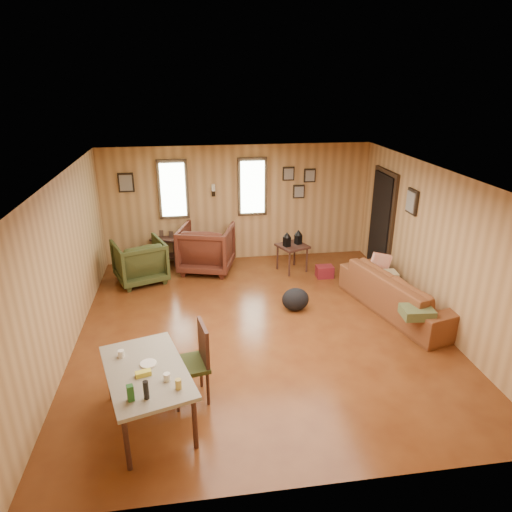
{
  "coord_description": "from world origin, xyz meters",
  "views": [
    {
      "loc": [
        -0.96,
        -6.14,
        3.66
      ],
      "look_at": [
        0.0,
        0.4,
        1.05
      ],
      "focal_mm": 32.0,
      "sensor_mm": 36.0,
      "label": 1
    }
  ],
  "objects": [
    {
      "name": "room",
      "position": [
        0.17,
        0.27,
        1.21
      ],
      "size": [
        5.54,
        6.04,
        2.44
      ],
      "color": "brown",
      "rests_on": "ground"
    },
    {
      "name": "sofa",
      "position": [
        2.41,
        0.21,
        0.46
      ],
      "size": [
        1.25,
        2.43,
        0.91
      ],
      "primitive_type": "imported",
      "rotation": [
        0.0,
        0.0,
        1.83
      ],
      "color": "brown",
      "rests_on": "ground"
    },
    {
      "name": "recliner_brown",
      "position": [
        -0.7,
        2.42,
        0.51
      ],
      "size": [
        1.22,
        1.17,
        1.03
      ],
      "primitive_type": "imported",
      "rotation": [
        0.0,
        0.0,
        2.86
      ],
      "color": "#502318",
      "rests_on": "ground"
    },
    {
      "name": "recliner_green",
      "position": [
        -1.98,
        2.06,
        0.45
      ],
      "size": [
        1.11,
        1.08,
        0.9
      ],
      "primitive_type": "imported",
      "rotation": [
        0.0,
        0.0,
        -2.78
      ],
      "color": "#343C1B",
      "rests_on": "ground"
    },
    {
      "name": "end_table",
      "position": [
        -1.5,
        2.95,
        0.39
      ],
      "size": [
        0.7,
        0.67,
        0.7
      ],
      "rotation": [
        0.0,
        0.0,
        -0.37
      ],
      "color": "#41251D",
      "rests_on": "ground"
    },
    {
      "name": "side_table",
      "position": [
        0.99,
        2.14,
        0.57
      ],
      "size": [
        0.69,
        0.69,
        0.84
      ],
      "rotation": [
        0.0,
        0.0,
        0.39
      ],
      "color": "#41251D",
      "rests_on": "ground"
    },
    {
      "name": "cooler",
      "position": [
        1.55,
        1.72,
        0.12
      ],
      "size": [
        0.32,
        0.23,
        0.23
      ],
      "rotation": [
        0.0,
        0.0,
        0.0
      ],
      "color": "maroon",
      "rests_on": "ground"
    },
    {
      "name": "backpack",
      "position": [
        0.68,
        0.49,
        0.2
      ],
      "size": [
        0.55,
        0.48,
        0.39
      ],
      "rotation": [
        0.0,
        0.0,
        0.38
      ],
      "color": "black",
      "rests_on": "ground"
    },
    {
      "name": "sofa_pillows",
      "position": [
        2.24,
        0.03,
        0.51
      ],
      "size": [
        0.55,
        1.9,
        0.39
      ],
      "rotation": [
        0.0,
        0.0,
        -0.08
      ],
      "color": "#4E5932",
      "rests_on": "sofa"
    },
    {
      "name": "dining_table",
      "position": [
        -1.54,
        -1.88,
        0.64
      ],
      "size": [
        1.17,
        1.54,
        0.9
      ],
      "rotation": [
        0.0,
        0.0,
        0.28
      ],
      "color": "gray",
      "rests_on": "ground"
    },
    {
      "name": "dining_chair",
      "position": [
        -1.02,
        -1.52,
        0.56
      ],
      "size": [
        0.52,
        0.52,
        0.99
      ],
      "rotation": [
        0.0,
        0.0,
        0.19
      ],
      "color": "#343C1B",
      "rests_on": "ground"
    }
  ]
}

